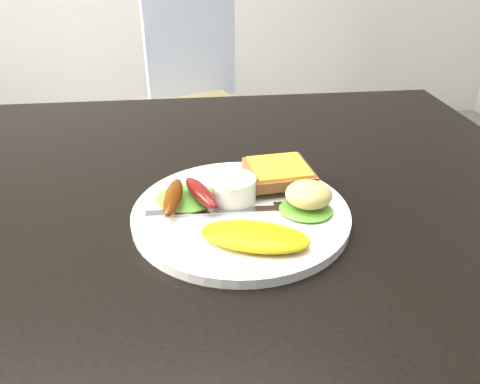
{
  "coord_description": "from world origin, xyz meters",
  "views": [
    {
      "loc": [
        0.06,
        -0.6,
        1.07
      ],
      "look_at": [
        0.12,
        -0.09,
        0.78
      ],
      "focal_mm": 35.0,
      "sensor_mm": 36.0,
      "label": 1
    }
  ],
  "objects_px": {
    "dining_table": "(154,198)",
    "dining_chair": "(194,111)",
    "plate": "(241,213)",
    "person": "(47,43)"
  },
  "relations": [
    {
      "from": "dining_chair",
      "to": "person",
      "type": "distance_m",
      "value": 0.73
    },
    {
      "from": "dining_table",
      "to": "dining_chair",
      "type": "relative_size",
      "value": 3.18
    },
    {
      "from": "dining_chair",
      "to": "person",
      "type": "xyz_separation_m",
      "value": [
        -0.36,
        -0.52,
        0.38
      ]
    },
    {
      "from": "dining_chair",
      "to": "person",
      "type": "bearing_deg",
      "value": -145.24
    },
    {
      "from": "dining_table",
      "to": "person",
      "type": "xyz_separation_m",
      "value": [
        -0.28,
        0.64,
        0.1
      ]
    },
    {
      "from": "dining_table",
      "to": "plate",
      "type": "relative_size",
      "value": 4.34
    },
    {
      "from": "plate",
      "to": "dining_table",
      "type": "bearing_deg",
      "value": 140.3
    },
    {
      "from": "dining_table",
      "to": "plate",
      "type": "xyz_separation_m",
      "value": [
        0.12,
        -0.1,
        0.03
      ]
    },
    {
      "from": "dining_chair",
      "to": "plate",
      "type": "xyz_separation_m",
      "value": [
        0.04,
        -1.25,
        0.31
      ]
    },
    {
      "from": "dining_table",
      "to": "person",
      "type": "bearing_deg",
      "value": 113.82
    }
  ]
}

